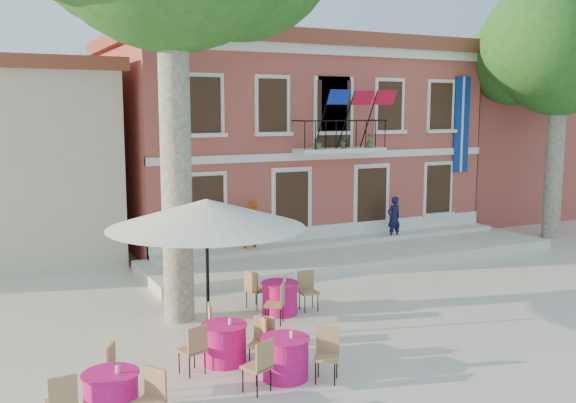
# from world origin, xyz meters

# --- Properties ---
(ground) EXTENTS (90.00, 90.00, 0.00)m
(ground) POSITION_xyz_m (0.00, 0.00, 0.00)
(ground) COLOR beige
(ground) RESTS_ON ground
(main_building) EXTENTS (13.50, 9.59, 7.50)m
(main_building) POSITION_xyz_m (2.00, 9.99, 3.78)
(main_building) COLOR #B24042
(main_building) RESTS_ON ground
(neighbor_east) EXTENTS (9.40, 9.40, 6.40)m
(neighbor_east) POSITION_xyz_m (14.00, 11.00, 3.22)
(neighbor_east) COLOR #B24042
(neighbor_east) RESTS_ON ground
(terrace) EXTENTS (14.00, 3.40, 0.30)m
(terrace) POSITION_xyz_m (2.00, 4.40, 0.15)
(terrace) COLOR silver
(terrace) RESTS_ON ground
(plane_tree_east) EXTENTS (4.81, 4.81, 9.44)m
(plane_tree_east) POSITION_xyz_m (10.57, 4.12, 6.94)
(plane_tree_east) COLOR #A59E84
(plane_tree_east) RESTS_ON ground
(patio_umbrella) EXTENTS (4.08, 4.08, 3.03)m
(patio_umbrella) POSITION_xyz_m (-4.92, -0.71, 2.73)
(patio_umbrella) COLOR black
(patio_umbrella) RESTS_ON ground
(pedestrian_navy) EXTENTS (0.59, 0.41, 1.53)m
(pedestrian_navy) POSITION_xyz_m (4.13, 5.33, 1.06)
(pedestrian_navy) COLOR #0F1235
(pedestrian_navy) RESTS_ON terrace
(pedestrian_orange) EXTENTS (0.86, 0.69, 1.70)m
(pedestrian_orange) POSITION_xyz_m (-1.22, 5.42, 1.15)
(pedestrian_orange) COLOR orange
(pedestrian_orange) RESTS_ON terrace
(cafe_table_0) EXTENTS (1.86, 1.73, 0.95)m
(cafe_table_0) POSITION_xyz_m (-4.30, -3.12, 0.43)
(cafe_table_0) COLOR #E8157E
(cafe_table_0) RESTS_ON ground
(cafe_table_1) EXTENTS (1.82, 1.79, 0.95)m
(cafe_table_1) POSITION_xyz_m (-5.03, -1.96, 0.43)
(cafe_table_1) COLOR #E8157E
(cafe_table_1) RESTS_ON ground
(cafe_table_2) EXTENTS (1.68, 1.87, 0.95)m
(cafe_table_2) POSITION_xyz_m (-7.44, -3.34, 0.43)
(cafe_table_2) COLOR #E8157E
(cafe_table_2) RESTS_ON ground
(cafe_table_3) EXTENTS (1.70, 1.87, 0.95)m
(cafe_table_3) POSITION_xyz_m (-2.77, 0.30, 0.43)
(cafe_table_3) COLOR #E8157E
(cafe_table_3) RESTS_ON ground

